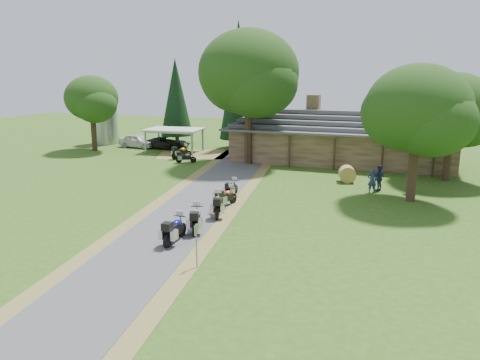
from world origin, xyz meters
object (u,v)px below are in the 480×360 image
(motorcycle_row_b, at_px, (196,218))
(motorcycle_carport_b, at_px, (186,157))
(lodge, at_px, (342,136))
(motorcycle_row_e, at_px, (232,188))
(silo, at_px, (105,119))
(motorcycle_row_a, at_px, (175,228))
(motorcycle_row_c, at_px, (218,204))
(hay_bale, at_px, (347,174))
(car_white_sedan, at_px, (138,139))
(car_dark_suv, at_px, (168,140))
(motorcycle_carport_a, at_px, (181,151))
(motorcycle_row_d, at_px, (226,196))
(carport, at_px, (175,140))

(motorcycle_row_b, xyz_separation_m, motorcycle_carport_b, (-9.06, 17.34, -0.15))
(lodge, distance_m, motorcycle_row_e, 16.73)
(silo, distance_m, motorcycle_row_a, 35.74)
(motorcycle_row_b, height_order, motorcycle_row_c, motorcycle_row_b)
(motorcycle_row_a, height_order, motorcycle_row_e, motorcycle_row_a)
(silo, distance_m, hay_bale, 31.68)
(car_white_sedan, bearing_deg, car_dark_suv, -79.65)
(lodge, xyz_separation_m, motorcycle_carport_a, (-15.06, -3.87, -1.75))
(lodge, height_order, motorcycle_row_d, lodge)
(motorcycle_row_e, bearing_deg, motorcycle_carport_a, 38.80)
(car_white_sedan, height_order, motorcycle_row_e, car_white_sedan)
(lodge, distance_m, motorcycle_carport_b, 14.92)
(car_white_sedan, bearing_deg, lodge, -85.64)
(car_white_sedan, height_order, motorcycle_row_a, car_white_sedan)
(silo, bearing_deg, motorcycle_row_e, -38.02)
(carport, distance_m, motorcycle_row_c, 23.50)
(motorcycle_row_d, bearing_deg, motorcycle_row_b, -164.51)
(motorcycle_row_d, bearing_deg, lodge, -1.15)
(motorcycle_carport_a, bearing_deg, motorcycle_row_c, -120.51)
(lodge, relative_size, hay_bale, 17.01)
(silo, bearing_deg, motorcycle_carport_a, -24.47)
(motorcycle_row_a, bearing_deg, motorcycle_row_c, -5.99)
(car_white_sedan, relative_size, car_dark_suv, 1.07)
(motorcycle_row_c, xyz_separation_m, motorcycle_carport_a, (-10.56, 16.32, -0.03))
(hay_bale, bearing_deg, carport, 157.03)
(silo, relative_size, carport, 1.03)
(lodge, relative_size, motorcycle_row_c, 10.05)
(motorcycle_row_c, bearing_deg, car_dark_suv, 15.46)
(silo, xyz_separation_m, motorcycle_row_c, (23.55, -22.23, -2.25))
(car_white_sedan, bearing_deg, silo, 81.47)
(lodge, relative_size, motorcycle_row_e, 11.82)
(hay_bale, bearing_deg, motorcycle_row_a, -111.69)
(lodge, bearing_deg, hay_bale, -79.22)
(car_dark_suv, distance_m, hay_bale, 22.96)
(lodge, xyz_separation_m, car_dark_suv, (-19.16, 0.95, -1.42))
(motorcycle_row_d, height_order, motorcycle_row_e, motorcycle_row_d)
(motorcycle_carport_a, bearing_deg, silo, 92.10)
(motorcycle_row_a, xyz_separation_m, motorcycle_row_c, (0.34, 4.86, 0.00))
(motorcycle_row_a, bearing_deg, lodge, -12.97)
(lodge, relative_size, car_white_sedan, 3.72)
(motorcycle_row_e, height_order, motorcycle_carport_b, motorcycle_row_e)
(silo, bearing_deg, hay_bale, -19.90)
(hay_bale, bearing_deg, motorcycle_row_d, -124.07)
(hay_bale, bearing_deg, lodge, 100.78)
(motorcycle_row_a, distance_m, motorcycle_row_e, 9.28)
(car_white_sedan, height_order, motorcycle_row_c, car_white_sedan)
(lodge, relative_size, motorcycle_row_a, 10.11)
(hay_bale, bearing_deg, car_white_sedan, 159.01)
(car_dark_suv, relative_size, motorcycle_row_c, 2.53)
(lodge, bearing_deg, motorcycle_row_e, -108.42)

